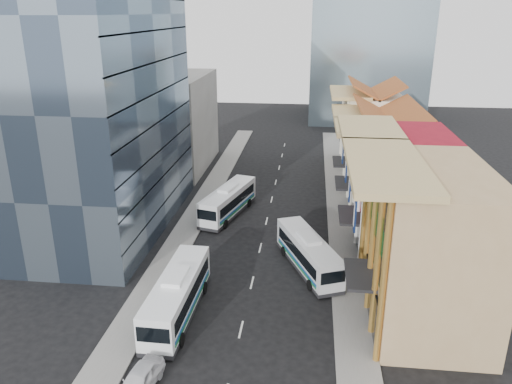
# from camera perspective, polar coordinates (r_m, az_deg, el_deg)

# --- Properties ---
(ground) EXTENTS (200.00, 200.00, 0.00)m
(ground) POSITION_cam_1_polar(r_m,az_deg,el_deg) (38.53, -1.95, -16.28)
(ground) COLOR black
(ground) RESTS_ON ground
(sidewalk_right) EXTENTS (3.00, 90.00, 0.15)m
(sidewalk_right) POSITION_cam_1_polar(r_m,az_deg,el_deg) (57.52, 9.70, -3.59)
(sidewalk_right) COLOR slate
(sidewalk_right) RESTS_ON ground
(sidewalk_left) EXTENTS (3.00, 90.00, 0.15)m
(sidewalk_left) POSITION_cam_1_polar(r_m,az_deg,el_deg) (58.90, -7.05, -2.86)
(sidewalk_left) COLOR slate
(sidewalk_left) RESTS_ON ground
(shophouse_tan) EXTENTS (8.00, 14.00, 12.00)m
(shophouse_tan) POSITION_cam_1_polar(r_m,az_deg,el_deg) (40.53, 19.13, -5.67)
(shophouse_tan) COLOR tan
(shophouse_tan) RESTS_ON ground
(shophouse_red) EXTENTS (8.00, 10.00, 12.00)m
(shophouse_red) POSITION_cam_1_polar(r_m,az_deg,el_deg) (51.42, 16.46, 0.07)
(shophouse_red) COLOR maroon
(shophouse_red) RESTS_ON ground
(shophouse_cream_near) EXTENTS (8.00, 9.00, 10.00)m
(shophouse_cream_near) POSITION_cam_1_polar(r_m,az_deg,el_deg) (60.62, 14.96, 2.22)
(shophouse_cream_near) COLOR silver
(shophouse_cream_near) RESTS_ON ground
(shophouse_cream_mid) EXTENTS (8.00, 9.00, 10.00)m
(shophouse_cream_mid) POSITION_cam_1_polar(r_m,az_deg,el_deg) (69.18, 13.98, 4.47)
(shophouse_cream_mid) COLOR silver
(shophouse_cream_mid) RESTS_ON ground
(shophouse_cream_far) EXTENTS (8.00, 12.00, 11.00)m
(shophouse_cream_far) POSITION_cam_1_polar(r_m,az_deg,el_deg) (79.18, 13.12, 6.84)
(shophouse_cream_far) COLOR silver
(shophouse_cream_far) RESTS_ON ground
(office_tower) EXTENTS (12.00, 26.00, 30.00)m
(office_tower) POSITION_cam_1_polar(r_m,az_deg,el_deg) (54.82, -17.30, 10.93)
(office_tower) COLOR #3C4C60
(office_tower) RESTS_ON ground
(office_block_far) EXTENTS (10.00, 18.00, 14.00)m
(office_block_far) POSITION_cam_1_polar(r_m,az_deg,el_deg) (77.25, -9.34, 7.91)
(office_block_far) COLOR gray
(office_block_far) RESTS_ON ground
(bus_left_near) EXTENTS (2.96, 11.63, 3.71)m
(bus_left_near) POSITION_cam_1_polar(r_m,az_deg,el_deg) (40.39, -9.00, -11.50)
(bus_left_near) COLOR white
(bus_left_near) RESTS_ON ground
(bus_left_far) EXTENTS (5.42, 11.51, 3.60)m
(bus_left_far) POSITION_cam_1_polar(r_m,az_deg,el_deg) (58.70, -3.20, -1.01)
(bus_left_far) COLOR silver
(bus_left_far) RESTS_ON ground
(bus_right) EXTENTS (6.56, 10.96, 3.47)m
(bus_right) POSITION_cam_1_polar(r_m,az_deg,el_deg) (46.74, 6.00, -6.90)
(bus_right) COLOR silver
(bus_right) RESTS_ON ground
(sedan_left) EXTENTS (2.55, 4.70, 1.51)m
(sedan_left) POSITION_cam_1_polar(r_m,az_deg,el_deg) (34.61, -13.17, -20.16)
(sedan_left) COLOR silver
(sedan_left) RESTS_ON ground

